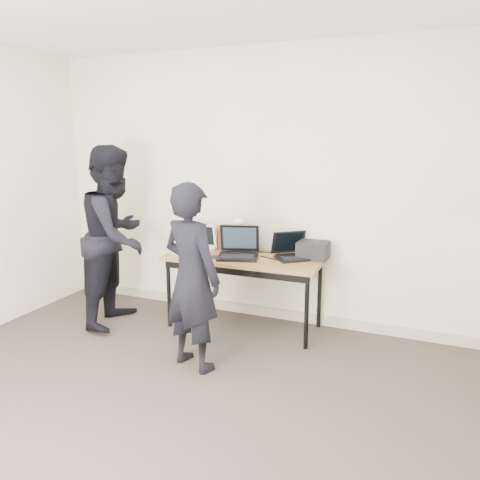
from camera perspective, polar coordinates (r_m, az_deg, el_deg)
The scene contains 13 objects.
room at distance 2.75m, azimuth -14.95°, elevation 1.53°, with size 4.60×4.60×2.80m.
desk at distance 4.51m, azimuth 0.45°, elevation -2.77°, with size 1.51×0.68×0.72m.
laptop_beige at distance 4.67m, azimuth -5.46°, elevation -0.84°, with size 0.36×0.35×0.27m.
laptop_center at distance 4.48m, azimuth -0.18°, elevation -1.22°, with size 0.47×0.46×0.29m.
laptop_right at distance 4.46m, azimuth 6.39°, elevation -1.47°, with size 0.46×0.46×0.24m.
leather_satchel at distance 4.73m, azimuth -0.51°, elevation 0.31°, with size 0.38×0.23×0.25m.
tissue at distance 4.69m, azimuth -0.17°, elevation 2.16°, with size 0.13×0.10×0.08m, color white.
equipment_box at distance 4.46m, azimuth 8.91°, elevation -1.23°, with size 0.28×0.24×0.16m, color black.
power_brick at distance 4.43m, azimuth -3.01°, elevation -2.10°, with size 0.07×0.05×0.03m, color black.
cables at distance 4.48m, azimuth 1.03°, elevation -2.04°, with size 1.15×0.45×0.01m.
person_typist at distance 3.74m, azimuth -5.92°, elevation -4.55°, with size 0.55×0.36×1.52m, color black.
person_observer at distance 4.77m, azimuth -14.88°, elevation 0.43°, with size 0.86×0.67×1.77m, color black.
baseboard at distance 5.01m, azimuth 1.73°, elevation -8.52°, with size 4.50×0.03×0.10m, color #B4AB95.
Camera 1 is at (1.66, -2.13, 1.86)m, focal length 35.00 mm.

